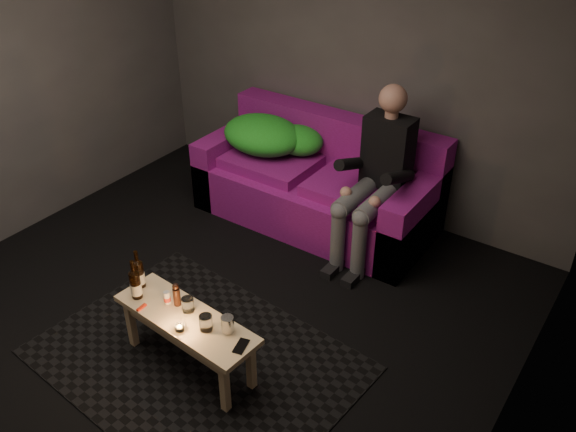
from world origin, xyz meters
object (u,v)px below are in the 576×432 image
object	(u,v)px
sofa	(319,186)
coffee_table	(187,326)
beer_bottle_a	(139,273)
beer_bottle_b	(135,284)
person	(377,173)
steel_cup	(228,324)

from	to	relation	value
sofa	coffee_table	bearing A→B (deg)	-81.82
coffee_table	beer_bottle_a	distance (m)	0.48
sofa	beer_bottle_b	xyz separation A→B (m)	(-0.10, -1.99, 0.19)
person	coffee_table	world-z (taller)	person
beer_bottle_a	steel_cup	distance (m)	0.73
sofa	beer_bottle_a	size ratio (longest dim) A/B	7.42
sofa	beer_bottle_a	bearing A→B (deg)	-94.82
coffee_table	steel_cup	bearing A→B (deg)	10.06
beer_bottle_a	steel_cup	xyz separation A→B (m)	(0.73, -0.01, -0.05)
coffee_table	beer_bottle_b	xyz separation A→B (m)	(-0.38, -0.03, 0.17)
person	beer_bottle_a	size ratio (longest dim) A/B	4.95
beer_bottle_a	person	bearing A→B (deg)	66.09
beer_bottle_b	steel_cup	distance (m)	0.67
person	sofa	bearing A→B (deg)	164.96
person	steel_cup	xyz separation A→B (m)	(-0.04, -1.74, -0.24)
person	beer_bottle_a	distance (m)	1.91
coffee_table	steel_cup	world-z (taller)	steel_cup
sofa	beer_bottle_b	world-z (taller)	sofa
coffee_table	steel_cup	size ratio (longest dim) A/B	9.72
person	beer_bottle_b	size ratio (longest dim) A/B	4.85
sofa	coffee_table	world-z (taller)	sofa
person	beer_bottle_a	world-z (taller)	person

